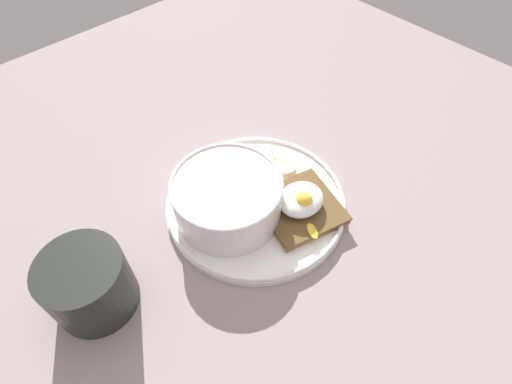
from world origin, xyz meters
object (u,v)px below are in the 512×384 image
object	(u,v)px
banana_slice_right	(252,159)
coffee_mug	(88,284)
toast_slice	(300,208)
poached_egg	(301,200)
banana_slice_front	(265,167)
banana_slice_back	(285,167)
oatmeal_bowl	(227,198)
banana_slice_left	(269,154)

from	to	relation	value
banana_slice_right	coffee_mug	bearing A→B (deg)	7.10
toast_slice	poached_egg	world-z (taller)	poached_egg
toast_slice	banana_slice_front	xyz separation A→B (cm)	(-1.77, -8.78, -0.08)
toast_slice	banana_slice_back	world-z (taller)	same
banana_slice_front	banana_slice_right	bearing A→B (deg)	-86.28
oatmeal_bowl	banana_slice_back	size ratio (longest dim) A/B	3.36
poached_egg	banana_slice_left	distance (cm)	11.59
banana_slice_right	coffee_mug	distance (cm)	28.71
toast_slice	coffee_mug	distance (cm)	28.01
banana_slice_left	coffee_mug	distance (cm)	31.31
banana_slice_front	banana_slice_right	world-z (taller)	banana_slice_front
coffee_mug	banana_slice_right	bearing A→B (deg)	-172.90
banana_slice_right	banana_slice_front	bearing A→B (deg)	93.72
poached_egg	banana_slice_right	bearing A→B (deg)	-98.22
banana_slice_left	banana_slice_right	bearing A→B (deg)	-20.49
oatmeal_bowl	banana_slice_right	distance (cm)	10.46
toast_slice	coffee_mug	world-z (taller)	coffee_mug
banana_slice_left	toast_slice	bearing A→B (deg)	67.36
banana_slice_left	banana_slice_right	distance (cm)	2.91
poached_egg	banana_slice_right	distance (cm)	11.83
toast_slice	banana_slice_right	size ratio (longest dim) A/B	3.60
banana_slice_back	coffee_mug	bearing A→B (deg)	-2.02
coffee_mug	oatmeal_bowl	bearing A→B (deg)	176.14
poached_egg	banana_slice_back	world-z (taller)	poached_egg
poached_egg	coffee_mug	world-z (taller)	coffee_mug
poached_egg	banana_slice_back	xyz separation A→B (cm)	(-4.13, -6.91, -2.02)
toast_slice	banana_slice_back	xyz separation A→B (cm)	(-4.07, -6.78, -0.08)
oatmeal_bowl	banana_slice_left	distance (cm)	12.52
banana_slice_back	banana_slice_right	distance (cm)	5.24
banana_slice_back	banana_slice_left	bearing A→B (deg)	-94.15
toast_slice	banana_slice_front	bearing A→B (deg)	-101.40
toast_slice	banana_slice_back	distance (cm)	7.91
banana_slice_left	coffee_mug	xyz separation A→B (cm)	(31.09, 2.51, 2.78)
oatmeal_bowl	poached_egg	world-z (taller)	oatmeal_bowl
poached_egg	oatmeal_bowl	bearing A→B (deg)	-42.81
banana_slice_front	banana_slice_right	size ratio (longest dim) A/B	0.93
banana_slice_back	banana_slice_front	bearing A→B (deg)	-41.07
banana_slice_front	coffee_mug	world-z (taller)	coffee_mug
oatmeal_bowl	banana_slice_back	world-z (taller)	oatmeal_bowl
oatmeal_bowl	banana_slice_right	bearing A→B (deg)	-151.36
banana_slice_front	banana_slice_left	distance (cm)	3.02
banana_slice_left	banana_slice_back	world-z (taller)	banana_slice_back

